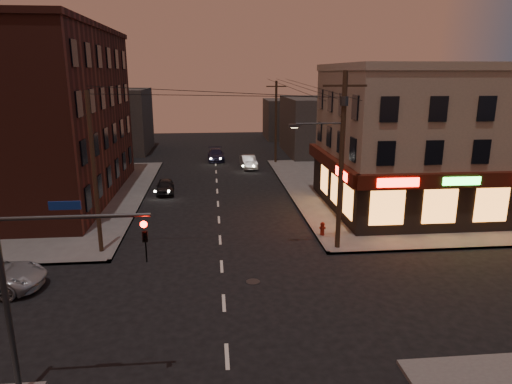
{
  "coord_description": "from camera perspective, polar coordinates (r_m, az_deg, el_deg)",
  "views": [
    {
      "loc": [
        -0.35,
        -18.6,
        10.05
      ],
      "look_at": [
        2.17,
        7.3,
        3.2
      ],
      "focal_mm": 32.0,
      "sensor_mm": 36.0,
      "label": 1
    }
  ],
  "objects": [
    {
      "name": "traffic_signal",
      "position": [
        15.19,
        -25.5,
        -9.6
      ],
      "size": [
        4.49,
        0.32,
        6.47
      ],
      "color": "#333538",
      "rests_on": "ground"
    },
    {
      "name": "sedan_near",
      "position": [
        39.61,
        -11.29,
        0.68
      ],
      "size": [
        1.67,
        3.68,
        1.22
      ],
      "primitive_type": "imported",
      "rotation": [
        0.0,
        0.0,
        0.06
      ],
      "color": "black",
      "rests_on": "ground"
    },
    {
      "name": "bg_building_ne_b",
      "position": [
        72.01,
        4.4,
        9.09
      ],
      "size": [
        8.0,
        8.0,
        6.0
      ],
      "primitive_type": "cube",
      "color": "#3F3D3A",
      "rests_on": "ground"
    },
    {
      "name": "pizza_building",
      "position": [
        36.23,
        21.34,
        6.29
      ],
      "size": [
        15.85,
        12.85,
        10.5
      ],
      "color": "tan",
      "rests_on": "sidewalk_ne"
    },
    {
      "name": "sedan_mid",
      "position": [
        49.31,
        -0.96,
        3.79
      ],
      "size": [
        1.8,
        4.23,
        1.36
      ],
      "primitive_type": "imported",
      "rotation": [
        0.0,
        0.0,
        0.09
      ],
      "color": "gray",
      "rests_on": "ground"
    },
    {
      "name": "sedan_far",
      "position": [
        53.81,
        -5.04,
        4.65
      ],
      "size": [
        2.02,
        4.67,
        1.34
      ],
      "primitive_type": "imported",
      "rotation": [
        0.0,
        0.0,
        0.03
      ],
      "color": "#191932",
      "rests_on": "ground"
    },
    {
      "name": "sidewalk_ne",
      "position": [
        43.01,
        19.88,
        0.44
      ],
      "size": [
        24.0,
        28.0,
        0.15
      ],
      "primitive_type": "cube",
      "color": "#514F4C",
      "rests_on": "ground"
    },
    {
      "name": "bg_building_nw",
      "position": [
        62.2,
        -17.46,
        8.5
      ],
      "size": [
        9.0,
        10.0,
        8.0
      ],
      "primitive_type": "cube",
      "color": "#3F3D3A",
      "rests_on": "ground"
    },
    {
      "name": "utility_pole_far",
      "position": [
        51.38,
        2.51,
        8.7
      ],
      "size": [
        0.26,
        0.26,
        9.0
      ],
      "primitive_type": "cylinder",
      "color": "#382619",
      "rests_on": "sidewalk_ne"
    },
    {
      "name": "utility_pole_west",
      "position": [
        26.47,
        -19.54,
        2.12
      ],
      "size": [
        0.24,
        0.24,
        9.0
      ],
      "primitive_type": "cylinder",
      "color": "#382619",
      "rests_on": "sidewalk_nw"
    },
    {
      "name": "brick_apartment",
      "position": [
        40.31,
        -26.38,
        8.4
      ],
      "size": [
        12.0,
        20.0,
        13.0
      ],
      "primitive_type": "cube",
      "color": "#481E17",
      "rests_on": "sidewalk_nw"
    },
    {
      "name": "utility_pole_main",
      "position": [
        25.75,
        10.43,
        4.92
      ],
      "size": [
        4.2,
        0.44,
        10.0
      ],
      "color": "#382619",
      "rests_on": "sidewalk_ne"
    },
    {
      "name": "fire_hydrant",
      "position": [
        28.89,
        8.3,
        -4.47
      ],
      "size": [
        0.37,
        0.37,
        0.85
      ],
      "rotation": [
        0.0,
        0.0,
        -0.09
      ],
      "color": "maroon",
      "rests_on": "sidewalk_ne"
    },
    {
      "name": "bg_building_ne_a",
      "position": [
        58.75,
        8.71,
        8.18
      ],
      "size": [
        10.0,
        12.0,
        7.0
      ],
      "primitive_type": "cube",
      "color": "#3F3D3A",
      "rests_on": "ground"
    },
    {
      "name": "ground",
      "position": [
        21.14,
        -4.04,
        -13.67
      ],
      "size": [
        120.0,
        120.0,
        0.0
      ],
      "primitive_type": "plane",
      "color": "black",
      "rests_on": "ground"
    }
  ]
}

